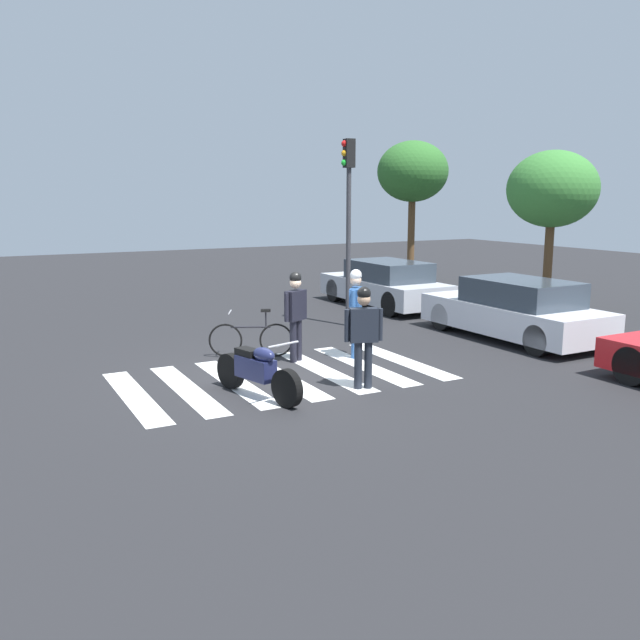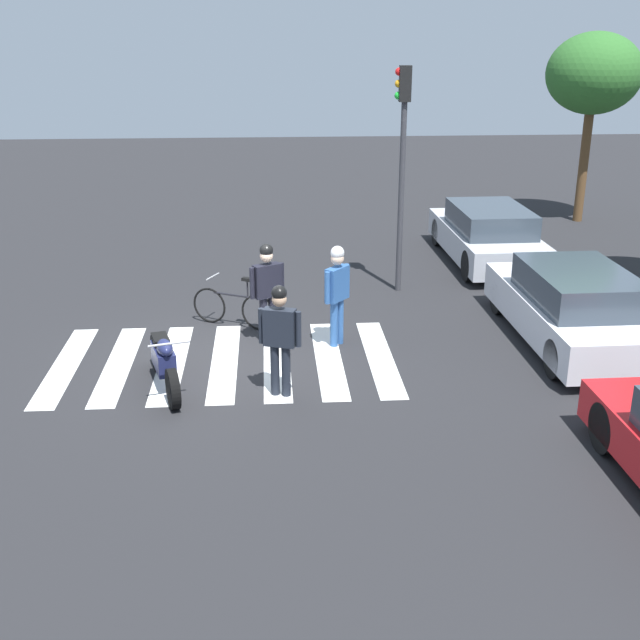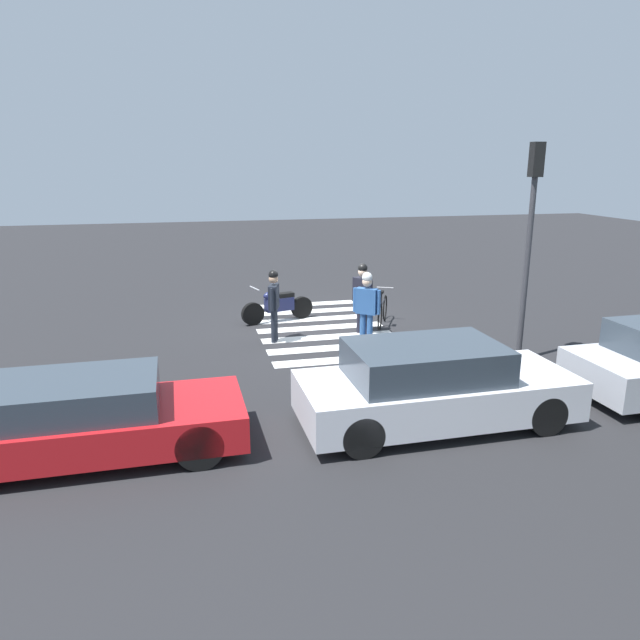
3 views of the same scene
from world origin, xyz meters
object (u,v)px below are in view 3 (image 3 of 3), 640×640
object	(u,v)px
leaning_bicycle	(383,311)
car_red_convertible	(87,418)
officer_by_motorcycle	(274,300)
officer_on_foot	(362,293)
police_motorcycle	(278,306)
car_white_van	(433,386)
traffic_light_pole	(531,220)
pedestrian_bystander	(367,304)

from	to	relation	value
leaning_bicycle	car_red_convertible	bearing A→B (deg)	41.63
officer_by_motorcycle	officer_on_foot	bearing A→B (deg)	-175.52
officer_by_motorcycle	police_motorcycle	bearing A→B (deg)	-101.98
car_white_van	police_motorcycle	bearing A→B (deg)	-78.38
officer_by_motorcycle	car_red_convertible	distance (m)	6.33
car_white_van	traffic_light_pole	world-z (taller)	traffic_light_pole
leaning_bicycle	traffic_light_pole	bearing A→B (deg)	119.87
pedestrian_bystander	car_red_convertible	bearing A→B (deg)	35.87
officer_on_foot	pedestrian_bystander	bearing A→B (deg)	77.38
officer_on_foot	officer_by_motorcycle	bearing A→B (deg)	4.48
leaning_bicycle	pedestrian_bystander	world-z (taller)	pedestrian_bystander
police_motorcycle	officer_by_motorcycle	bearing A→B (deg)	78.02
police_motorcycle	car_white_van	xyz separation A→B (m)	(-1.47, 7.14, 0.22)
pedestrian_bystander	traffic_light_pole	world-z (taller)	traffic_light_pole
police_motorcycle	car_red_convertible	xyz separation A→B (m)	(4.03, 6.99, 0.15)
leaning_bicycle	traffic_light_pole	xyz separation A→B (m)	(-2.01, 3.49, 2.74)
leaning_bicycle	pedestrian_bystander	size ratio (longest dim) A/B	0.86
police_motorcycle	pedestrian_bystander	world-z (taller)	pedestrian_bystander
leaning_bicycle	traffic_light_pole	distance (m)	4.87
pedestrian_bystander	car_white_van	world-z (taller)	pedestrian_bystander
police_motorcycle	leaning_bicycle	distance (m)	2.89
officer_on_foot	leaning_bicycle	bearing A→B (deg)	-140.55
police_motorcycle	traffic_light_pole	bearing A→B (deg)	136.40
police_motorcycle	pedestrian_bystander	distance (m)	3.38
car_red_convertible	traffic_light_pole	size ratio (longest dim) A/B	0.96
police_motorcycle	leaning_bicycle	xyz separation A→B (m)	(-2.71, 1.00, -0.07)
police_motorcycle	car_red_convertible	size ratio (longest dim) A/B	0.46
car_white_van	pedestrian_bystander	bearing A→B (deg)	-92.37
police_motorcycle	officer_by_motorcycle	distance (m)	1.96
officer_by_motorcycle	car_white_van	distance (m)	5.64
leaning_bicycle	officer_by_motorcycle	size ratio (longest dim) A/B	0.89
leaning_bicycle	officer_by_motorcycle	bearing A→B (deg)	15.01
police_motorcycle	officer_by_motorcycle	xyz separation A→B (m)	(0.39, 1.83, 0.59)
traffic_light_pole	leaning_bicycle	bearing A→B (deg)	-60.13
officer_by_motorcycle	traffic_light_pole	world-z (taller)	traffic_light_pole
pedestrian_bystander	car_red_convertible	distance (m)	7.02
traffic_light_pole	officer_by_motorcycle	bearing A→B (deg)	-27.52
officer_by_motorcycle	traffic_light_pole	bearing A→B (deg)	152.48
leaning_bicycle	pedestrian_bystander	distance (m)	2.28
pedestrian_bystander	traffic_light_pole	xyz separation A→B (m)	(-3.07, 1.60, 2.05)
pedestrian_bystander	traffic_light_pole	distance (m)	4.03
leaning_bicycle	car_red_convertible	size ratio (longest dim) A/B	0.35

